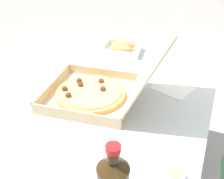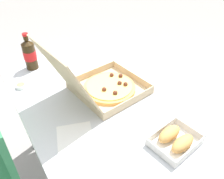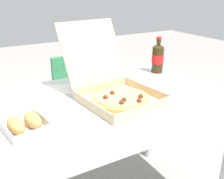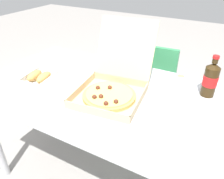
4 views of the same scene
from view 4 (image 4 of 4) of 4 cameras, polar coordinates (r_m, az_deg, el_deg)
ground_plane at (r=1.73m, az=-2.83°, el=-20.77°), size 10.00×10.00×0.00m
dining_table at (r=1.29m, az=-3.56°, el=-2.65°), size 1.35×0.80×0.73m
chair at (r=1.83m, az=10.64°, el=1.62°), size 0.42×0.42×0.83m
pizza_box_open at (r=1.17m, az=0.10°, el=0.97°), size 0.39×0.52×0.35m
bread_side_box at (r=1.37m, az=-18.23°, el=3.03°), size 0.18×0.21×0.06m
cola_bottle at (r=1.24m, az=24.04°, el=2.42°), size 0.07×0.07×0.22m
paper_menu at (r=1.49m, az=-2.69°, el=5.80°), size 0.25×0.21×0.00m
dipping_sauce_cup at (r=1.40m, az=17.29°, el=3.04°), size 0.06×0.06×0.02m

